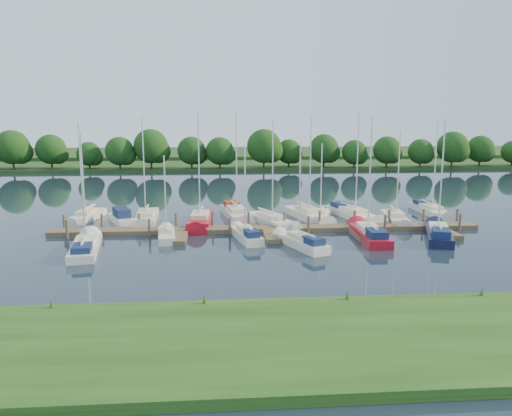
{
  "coord_description": "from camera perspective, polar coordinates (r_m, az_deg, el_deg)",
  "views": [
    {
      "loc": [
        -4.65,
        -37.48,
        10.49
      ],
      "look_at": [
        -1.12,
        8.0,
        2.2
      ],
      "focal_mm": 35.0,
      "sensor_mm": 36.0,
      "label": 1
    }
  ],
  "objects": [
    {
      "name": "sailboat_n_2",
      "position": [
        52.3,
        -12.44,
        -1.21
      ],
      "size": [
        2.42,
        8.73,
        11.05
      ],
      "rotation": [
        0.0,
        0.0,
        3.19
      ],
      "color": "silver",
      "rests_on": "ground"
    },
    {
      "name": "sailboat_n_8",
      "position": [
        54.0,
        11.06,
        -0.75
      ],
      "size": [
        4.23,
        9.21,
        11.55
      ],
      "rotation": [
        0.0,
        0.0,
        3.42
      ],
      "color": "silver",
      "rests_on": "ground"
    },
    {
      "name": "sailboat_s_4",
      "position": [
        44.85,
        12.78,
        -3.04
      ],
      "size": [
        2.31,
        8.6,
        11.05
      ],
      "rotation": [
        0.0,
        0.0,
        -0.04
      ],
      "color": "#B1101F",
      "rests_on": "ground"
    },
    {
      "name": "distant_hill",
      "position": [
        137.9,
        -2.51,
        6.22
      ],
      "size": [
        220.0,
        40.0,
        1.4
      ],
      "primitive_type": "cube",
      "color": "#2E4C21",
      "rests_on": "ground"
    },
    {
      "name": "sailboat_s_1",
      "position": [
        44.57,
        -10.19,
        -3.12
      ],
      "size": [
        1.94,
        5.89,
        7.64
      ],
      "rotation": [
        0.0,
        0.0,
        0.11
      ],
      "color": "silver",
      "rests_on": "ground"
    },
    {
      "name": "motorboat",
      "position": [
        51.94,
        -15.03,
        -1.28
      ],
      "size": [
        3.45,
        5.83,
        1.9
      ],
      "rotation": [
        0.0,
        0.0,
        3.53
      ],
      "color": "silver",
      "rests_on": "ground"
    },
    {
      "name": "far_shore",
      "position": [
        113.03,
        -2.07,
        5.12
      ],
      "size": [
        180.0,
        30.0,
        0.6
      ],
      "primitive_type": "cube",
      "color": "#23441A",
      "rests_on": "ground"
    },
    {
      "name": "sailboat_s_5",
      "position": [
        46.73,
        20.11,
        -2.89
      ],
      "size": [
        4.33,
        8.37,
        10.81
      ],
      "rotation": [
        0.0,
        0.0,
        -0.35
      ],
      "color": "#0F1432",
      "rests_on": "ground"
    },
    {
      "name": "sailboat_s_2",
      "position": [
        43.52,
        -1.11,
        -3.21
      ],
      "size": [
        2.65,
        6.58,
        8.53
      ],
      "rotation": [
        0.0,
        0.0,
        0.21
      ],
      "color": "silver",
      "rests_on": "ground"
    },
    {
      "name": "sailboat_n_6",
      "position": [
        52.61,
        5.99,
        -0.94
      ],
      "size": [
        3.92,
        8.77,
        11.21
      ],
      "rotation": [
        0.0,
        0.0,
        3.41
      ],
      "color": "silver",
      "rests_on": "ground"
    },
    {
      "name": "sailboat_n_3",
      "position": [
        49.98,
        -6.38,
        -1.55
      ],
      "size": [
        2.56,
        8.97,
        11.4
      ],
      "rotation": [
        0.0,
        0.0,
        3.08
      ],
      "color": "#B1101F",
      "rests_on": "ground"
    },
    {
      "name": "sailboat_n_4",
      "position": [
        53.09,
        -2.29,
        -0.74
      ],
      "size": [
        3.28,
        9.02,
        11.4
      ],
      "rotation": [
        0.0,
        0.0,
        3.3
      ],
      "color": "silver",
      "rests_on": "ground"
    },
    {
      "name": "sailboat_n_10",
      "position": [
        58.58,
        19.34,
        -0.3
      ],
      "size": [
        2.12,
        8.41,
        10.6
      ],
      "rotation": [
        0.0,
        0.0,
        3.16
      ],
      "color": "silver",
      "rests_on": "ground"
    },
    {
      "name": "sailboat_n_9",
      "position": [
        52.66,
        15.64,
        -1.27
      ],
      "size": [
        2.55,
        7.49,
        9.6
      ],
      "rotation": [
        0.0,
        0.0,
        3.01
      ],
      "color": "silver",
      "rests_on": "ground"
    },
    {
      "name": "sailboat_n_5",
      "position": [
        49.61,
        1.74,
        -1.59
      ],
      "size": [
        4.65,
        8.19,
        10.62
      ],
      "rotation": [
        0.0,
        0.0,
        3.55
      ],
      "color": "silver",
      "rests_on": "ground"
    },
    {
      "name": "sailboat_s_0",
      "position": [
        42.0,
        -18.92,
        -4.3
      ],
      "size": [
        3.01,
        8.43,
        10.51
      ],
      "rotation": [
        0.0,
        0.0,
        0.15
      ],
      "color": "silver",
      "rests_on": "ground"
    },
    {
      "name": "sailboat_s_3",
      "position": [
        41.12,
        5.23,
        -4.05
      ],
      "size": [
        3.66,
        6.8,
        8.98
      ],
      "rotation": [
        0.0,
        0.0,
        0.38
      ],
      "color": "silver",
      "rests_on": "ground"
    },
    {
      "name": "sailboat_n_0",
      "position": [
        54.59,
        -18.79,
        -1.04
      ],
      "size": [
        2.69,
        7.38,
        9.45
      ],
      "rotation": [
        0.0,
        0.0,
        2.98
      ],
      "color": "silver",
      "rests_on": "ground"
    },
    {
      "name": "ground",
      "position": [
        39.19,
        2.55,
        -5.23
      ],
      "size": [
        260.0,
        260.0,
        0.0
      ],
      "primitive_type": "plane",
      "color": "#1B2636",
      "rests_on": "ground"
    },
    {
      "name": "near_bank",
      "position": [
        24.24,
        7.29,
        -14.77
      ],
      "size": [
        90.0,
        10.0,
        0.5
      ],
      "primitive_type": "cube",
      "color": "#1D4513",
      "rests_on": "ground"
    },
    {
      "name": "sailboat_n_7",
      "position": [
        52.71,
        7.41,
        -0.97
      ],
      "size": [
        3.28,
        6.37,
        8.23
      ],
      "rotation": [
        0.0,
        0.0,
        2.79
      ],
      "color": "silver",
      "rests_on": "ground"
    },
    {
      "name": "mooring_pilings",
      "position": [
        47.19,
        1.32,
        -1.8
      ],
      "size": [
        38.24,
        2.84,
        2.0
      ],
      "color": "#473D33",
      "rests_on": "ground"
    },
    {
      "name": "dock",
      "position": [
        46.19,
        1.46,
        -2.58
      ],
      "size": [
        40.0,
        6.0,
        0.4
      ],
      "color": "brown",
      "rests_on": "ground"
    },
    {
      "name": "treeline",
      "position": [
        100.0,
        -3.08,
        6.56
      ],
      "size": [
        145.77,
        9.55,
        8.31
      ],
      "color": "#38281C",
      "rests_on": "ground"
    }
  ]
}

